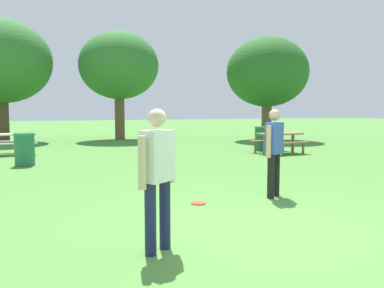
% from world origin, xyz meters
% --- Properties ---
extents(ground_plane, '(120.00, 120.00, 0.00)m').
position_xyz_m(ground_plane, '(0.00, 0.00, 0.00)').
color(ground_plane, '#4C8438').
extents(person_thrower, '(0.52, 0.39, 1.64)m').
position_xyz_m(person_thrower, '(1.25, 1.66, 0.94)').
color(person_thrower, black).
rests_on(person_thrower, ground).
extents(person_catcher, '(0.52, 0.39, 1.64)m').
position_xyz_m(person_catcher, '(-1.59, -0.23, 0.94)').
color(person_catcher, '#1E234C').
rests_on(person_catcher, ground).
extents(frisbee, '(0.26, 0.26, 0.03)m').
position_xyz_m(frisbee, '(-0.26, 1.70, 0.01)').
color(frisbee, '#E04733').
rests_on(frisbee, ground).
extents(picnic_table_near, '(1.79, 1.53, 0.77)m').
position_xyz_m(picnic_table_near, '(5.66, 7.83, 0.56)').
color(picnic_table_near, olive).
rests_on(picnic_table_near, ground).
extents(picnic_table_far, '(1.84, 1.59, 0.77)m').
position_xyz_m(picnic_table_far, '(-3.67, 11.26, 0.56)').
color(picnic_table_far, beige).
rests_on(picnic_table_far, ground).
extents(trash_can_beside_table, '(0.59, 0.59, 0.96)m').
position_xyz_m(trash_can_beside_table, '(5.69, 9.07, 0.48)').
color(trash_can_beside_table, '#1E663D').
rests_on(trash_can_beside_table, ground).
extents(trash_can_further_along, '(0.59, 0.59, 0.96)m').
position_xyz_m(trash_can_further_along, '(-3.14, 7.95, 0.48)').
color(trash_can_further_along, '#237047').
rests_on(trash_can_further_along, ground).
extents(tree_tall_left, '(4.95, 4.95, 6.19)m').
position_xyz_m(tree_tall_left, '(-4.29, 17.47, 4.06)').
color(tree_tall_left, brown).
rests_on(tree_tall_left, ground).
extents(tree_broad_center, '(4.30, 4.30, 5.87)m').
position_xyz_m(tree_broad_center, '(1.53, 16.88, 4.02)').
color(tree_broad_center, brown).
rests_on(tree_broad_center, ground).
extents(tree_far_right, '(4.37, 4.37, 5.52)m').
position_xyz_m(tree_far_right, '(8.85, 13.60, 3.64)').
color(tree_far_right, brown).
rests_on(tree_far_right, ground).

